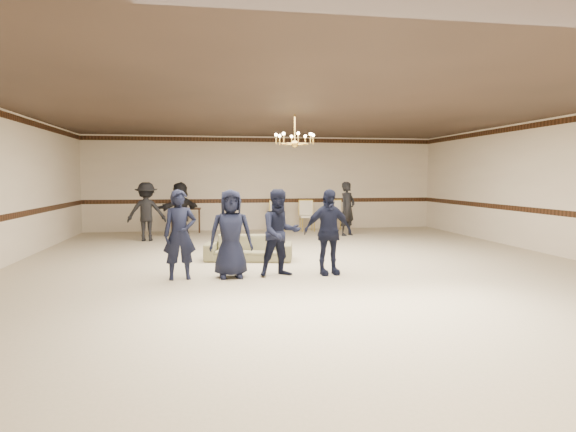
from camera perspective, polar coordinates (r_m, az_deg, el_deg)
name	(u,v)px	position (r m, az deg, el deg)	size (l,w,h in m)	color
room	(303,188)	(9.99, 1.79, 3.31)	(12.01, 14.01, 3.21)	#C0AF94
chair_rail	(264,201)	(16.92, -2.79, 1.80)	(12.00, 0.02, 0.14)	#371D10
crown_molding	(264,140)	(16.94, -2.82, 8.84)	(12.00, 0.02, 0.14)	#371D10
chandelier	(295,129)	(11.02, 0.79, 10.07)	(0.94, 0.94, 0.89)	gold
boy_a	(180,235)	(8.88, -12.49, -2.14)	(0.58, 0.38, 1.60)	black
boy_b	(231,234)	(8.87, -6.68, -2.06)	(0.78, 0.51, 1.60)	black
boy_c	(280,233)	(8.96, -0.91, -1.97)	(0.78, 0.61, 1.60)	black
boy_d	(328,232)	(9.13, 4.68, -1.86)	(0.94, 0.39, 1.60)	black
settee	(249,248)	(10.74, -4.58, -3.72)	(1.87, 0.73, 0.55)	#676644
adult_left	(146,212)	(14.46, -16.16, 0.49)	(1.08, 0.62, 1.67)	black
adult_mid	(180,210)	(15.08, -12.45, 0.72)	(1.55, 0.49, 1.67)	black
adult_right	(348,209)	(15.27, 6.95, 0.85)	(0.61, 0.40, 1.67)	black
banquet_chair_left	(278,216)	(16.23, -1.21, -0.05)	(0.49, 0.49, 1.02)	#EBE1C5
banquet_chair_mid	(307,216)	(16.40, 2.25, 0.00)	(0.49, 0.49, 1.02)	#EBE1C5
banquet_chair_right	(336,216)	(16.63, 5.63, 0.04)	(0.49, 0.49, 1.02)	#EBE1C5
console_table	(186,220)	(16.29, -11.81, -0.49)	(0.97, 0.41, 0.81)	black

